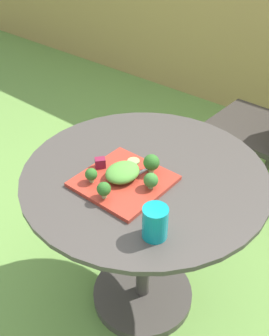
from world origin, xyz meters
name	(u,v)px	position (x,y,z in m)	size (l,w,h in m)	color
ground_plane	(142,296)	(0.00, 0.00, 0.00)	(12.00, 12.00, 0.00)	#669342
patio_table	(144,227)	(0.00, 0.00, 0.44)	(0.86, 0.86, 0.70)	#423D38
salad_plate	(124,181)	(-0.02, -0.09, 0.71)	(0.28, 0.28, 0.01)	#AD3323
drinking_glass	(155,224)	(0.21, -0.22, 0.75)	(0.07, 0.07, 0.10)	#0F8C93
fork	(135,175)	(0.00, -0.05, 0.72)	(0.05, 0.15, 0.00)	silver
lettuce_mound	(123,172)	(-0.03, -0.09, 0.74)	(0.10, 0.13, 0.04)	#519338
broccoli_floret_0	(91,174)	(-0.09, -0.17, 0.75)	(0.04, 0.04, 0.05)	#99B770
broccoli_floret_1	(151,180)	(0.08, -0.07, 0.75)	(0.05, 0.05, 0.05)	#99B770
broccoli_floret_2	(104,189)	(-0.01, -0.20, 0.75)	(0.04, 0.04, 0.06)	#99B770
broccoli_floret_3	(151,163)	(0.03, 0.00, 0.76)	(0.06, 0.06, 0.07)	#99B770
cucumber_slice_0	(134,161)	(-0.06, 0.01, 0.72)	(0.04, 0.04, 0.01)	#8EB766
beet_chunk_0	(100,163)	(-0.13, -0.09, 0.73)	(0.03, 0.03, 0.03)	maroon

